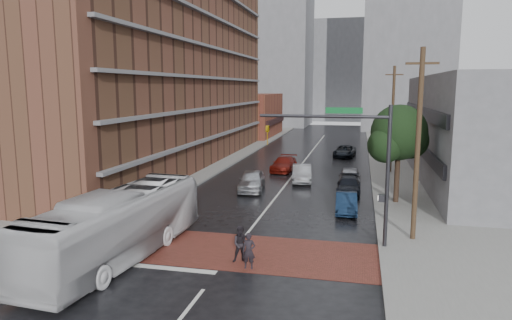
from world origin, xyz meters
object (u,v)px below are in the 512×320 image
at_px(transit_bus, 119,225).
at_px(pedestrian_a, 249,251).
at_px(car_travel_a, 252,181).
at_px(car_travel_b, 302,174).
at_px(suv_travel, 345,151).
at_px(car_parked_mid, 349,186).
at_px(car_parked_far, 350,177).
at_px(pedestrian_b, 241,244).
at_px(car_parked_near, 346,203).
at_px(car_travel_c, 284,164).

xyz_separation_m(transit_bus, pedestrian_a, (6.22, 0.18, -0.82)).
distance_m(car_travel_a, car_travel_b, 5.40).
height_order(transit_bus, suv_travel, transit_bus).
height_order(car_travel_a, car_parked_mid, car_travel_a).
bearing_deg(car_parked_far, pedestrian_b, -104.44).
bearing_deg(car_parked_near, car_travel_c, 112.51).
distance_m(car_travel_b, car_parked_near, 9.85).
distance_m(pedestrian_a, suv_travel, 34.94).
bearing_deg(suv_travel, car_parked_far, -81.45).
relative_size(car_travel_a, car_parked_near, 1.23).
distance_m(car_travel_c, suv_travel, 11.84).
bearing_deg(car_travel_a, suv_travel, 64.51).
xyz_separation_m(pedestrian_a, car_travel_b, (-0.10, 19.44, -0.08)).
relative_size(car_parked_near, car_parked_mid, 0.89).
distance_m(pedestrian_b, car_parked_mid, 15.87).
bearing_deg(car_travel_b, pedestrian_b, -98.58).
height_order(car_parked_near, car_parked_far, car_parked_far).
relative_size(car_parked_mid, car_parked_far, 0.98).
bearing_deg(car_travel_c, car_parked_near, -61.24).
bearing_deg(car_parked_far, car_travel_c, 138.36).
distance_m(pedestrian_a, car_travel_a, 15.67).
bearing_deg(car_travel_a, car_parked_far, 17.65).
distance_m(transit_bus, car_travel_c, 24.78).
xyz_separation_m(transit_bus, car_parked_mid, (10.16, 16.09, -1.00)).
bearing_deg(pedestrian_b, car_parked_far, 59.28).
bearing_deg(car_parked_near, car_travel_b, 111.86).
height_order(car_travel_b, car_parked_far, car_parked_far).
bearing_deg(car_parked_mid, car_travel_b, 138.47).
relative_size(pedestrian_b, car_travel_c, 0.36).
distance_m(car_travel_a, suv_travel, 20.60).
relative_size(car_travel_c, car_parked_far, 1.07).
xyz_separation_m(suv_travel, car_parked_mid, (0.98, -18.91, -0.05)).
xyz_separation_m(transit_bus, car_travel_b, (6.13, 19.62, -0.89)).
height_order(pedestrian_b, car_travel_b, pedestrian_b).
distance_m(car_travel_b, car_travel_c, 5.40).
distance_m(car_travel_c, car_parked_mid, 10.55).
bearing_deg(pedestrian_b, suv_travel, 67.35).
relative_size(pedestrian_a, car_parked_far, 0.37).
bearing_deg(car_travel_c, car_parked_mid, -48.71).
bearing_deg(car_travel_c, pedestrian_a, -80.26).
bearing_deg(transit_bus, car_parked_far, 66.02).
height_order(pedestrian_a, car_parked_far, pedestrian_a).
xyz_separation_m(suv_travel, car_parked_far, (0.98, -16.11, 0.08)).
height_order(car_travel_a, car_travel_c, car_travel_a).
relative_size(transit_bus, car_travel_c, 2.47).
bearing_deg(car_travel_a, pedestrian_a, -84.16).
xyz_separation_m(pedestrian_a, car_travel_c, (-2.46, 24.29, -0.13)).
height_order(car_travel_a, suv_travel, car_travel_a).
bearing_deg(car_parked_mid, pedestrian_a, -104.22).
xyz_separation_m(car_travel_a, suv_travel, (6.48, 19.55, -0.13)).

